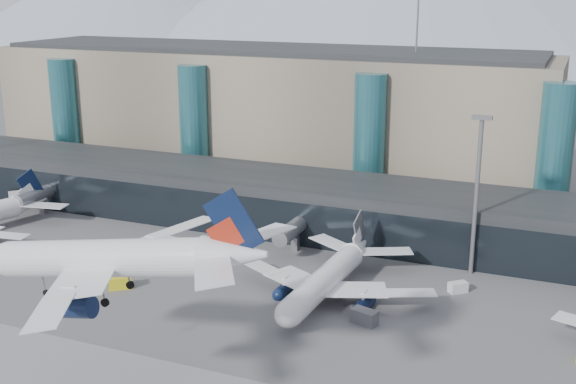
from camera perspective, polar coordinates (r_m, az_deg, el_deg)
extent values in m
plane|color=#515154|center=(88.76, -11.24, -14.45)|extent=(900.00, 900.00, 0.00)
cube|color=black|center=(134.52, 2.34, -1.07)|extent=(170.00, 18.00, 10.00)
cube|color=black|center=(126.91, 0.94, -2.60)|extent=(170.00, 0.40, 8.00)
cylinder|color=slate|center=(153.34, -18.84, -0.10)|extent=(2.80, 14.00, 2.80)
cube|color=slate|center=(154.15, -18.74, -1.17)|extent=(1.20, 1.20, 2.40)
cylinder|color=slate|center=(125.00, 0.58, -2.80)|extent=(2.80, 14.00, 2.80)
cube|color=slate|center=(126.00, 0.58, -4.09)|extent=(1.20, 1.20, 2.40)
cube|color=gray|center=(170.25, -1.80, 6.05)|extent=(130.00, 30.00, 30.00)
cube|color=black|center=(168.25, -1.85, 11.25)|extent=(123.50, 28.00, 1.00)
cylinder|color=#286470|center=(180.75, -17.14, 5.61)|extent=(6.40, 6.40, 28.00)
cylinder|color=#286470|center=(160.94, -7.41, 4.97)|extent=(6.40, 6.40, 28.00)
cylinder|color=#286470|center=(145.48, 6.43, 3.82)|extent=(6.40, 6.40, 28.00)
cylinder|color=#286470|center=(140.16, 20.29, 2.44)|extent=(6.40, 6.40, 28.00)
cylinder|color=slate|center=(156.63, 10.21, 13.41)|extent=(0.40, 0.40, 16.00)
cylinder|color=slate|center=(116.15, 14.64, -0.52)|extent=(0.70, 0.70, 25.00)
cube|color=slate|center=(113.28, 15.10, 5.70)|extent=(3.00, 1.20, 0.60)
cylinder|color=silver|center=(78.45, -13.32, -4.22)|extent=(24.70, 5.13, 4.07)
ellipsoid|color=silver|center=(85.57, -20.24, -3.09)|extent=(5.87, 4.31, 4.07)
cone|color=silver|center=(71.30, -2.59, -5.70)|extent=(7.18, 4.37, 4.07)
cube|color=silver|center=(71.10, -15.95, -7.17)|extent=(13.38, 18.30, 0.20)
cylinder|color=#0C1837|center=(74.23, -15.77, -7.88)|extent=(5.00, 2.45, 2.24)
cube|color=silver|center=(67.06, -4.22, -6.99)|extent=(7.65, 9.63, 0.16)
cube|color=silver|center=(84.82, -9.08, -2.91)|extent=(12.22, 18.48, 0.20)
cylinder|color=#0C1837|center=(84.48, -10.55, -4.56)|extent=(5.00, 2.45, 2.24)
cube|color=silver|center=(75.47, -1.16, -4.26)|extent=(7.09, 9.74, 0.16)
cube|color=#0C1837|center=(70.03, -2.36, -3.27)|extent=(6.08, 0.51, 7.16)
cube|color=#A12513|center=(70.83, -3.14, -4.10)|extent=(4.07, 0.46, 3.91)
cylinder|color=slate|center=(84.19, -18.13, -5.11)|extent=(0.17, 0.17, 3.25)
cylinder|color=black|center=(84.70, -18.05, -6.01)|extent=(0.73, 0.29, 0.72)
cylinder|color=black|center=(77.52, -13.46, -7.73)|extent=(0.94, 0.40, 0.93)
cylinder|color=black|center=(81.27, -11.58, -6.47)|extent=(0.94, 0.40, 0.93)
cone|color=silver|center=(151.84, -19.03, -0.12)|extent=(5.77, 7.65, 3.94)
cube|color=silver|center=(147.86, -18.06, -0.37)|extent=(9.31, 4.99, 0.16)
cube|color=silver|center=(155.76, -19.95, 0.26)|extent=(8.63, 8.65, 0.16)
cube|color=#0C1837|center=(151.20, -19.03, 1.06)|extent=(1.96, 5.69, 6.93)
cube|color=silver|center=(151.00, -19.31, 0.55)|extent=(1.42, 3.84, 3.79)
cylinder|color=silver|center=(107.07, 3.24, -6.12)|extent=(4.91, 23.12, 3.80)
ellipsoid|color=silver|center=(97.38, 0.66, -8.43)|extent=(4.06, 5.50, 3.80)
cone|color=silver|center=(119.93, 5.92, -3.60)|extent=(4.12, 6.74, 3.80)
cube|color=silver|center=(106.21, 7.70, -6.80)|extent=(17.29, 11.36, 0.19)
cylinder|color=#0C1837|center=(106.38, 6.43, -7.85)|extent=(2.31, 4.69, 2.09)
cube|color=silver|center=(118.53, 8.01, -3.82)|extent=(9.11, 6.60, 0.15)
cube|color=silver|center=(111.77, -0.35, -5.46)|extent=(17.11, 12.58, 0.19)
cylinder|color=#0C1837|center=(110.62, 0.28, -6.78)|extent=(2.31, 4.69, 2.09)
cube|color=silver|center=(121.36, 3.87, -3.21)|extent=(9.01, 7.18, 0.15)
cube|color=slate|center=(119.24, 6.01, -2.17)|extent=(0.50, 5.69, 6.70)
cube|color=silver|center=(118.72, 5.84, -2.83)|extent=(0.45, 3.81, 3.66)
cylinder|color=slate|center=(101.27, 1.48, -8.97)|extent=(0.15, 0.15, 3.04)
cylinder|color=black|center=(101.84, 1.47, -9.65)|extent=(0.27, 0.69, 0.68)
cylinder|color=black|center=(108.65, 4.53, -7.98)|extent=(0.38, 0.88, 0.87)
cylinder|color=black|center=(110.19, 2.30, -7.59)|extent=(0.38, 0.88, 0.87)
cube|color=silver|center=(130.71, -18.04, -4.34)|extent=(3.23, 2.36, 1.63)
cube|color=#48484D|center=(100.41, 6.05, -9.78)|extent=(3.99, 2.84, 2.00)
cube|color=silver|center=(112.39, 13.28, -7.34)|extent=(3.08, 2.97, 1.59)
cube|color=silver|center=(113.06, 3.04, -6.84)|extent=(2.59, 2.46, 1.32)
cube|color=gold|center=(113.68, -13.14, -6.97)|extent=(3.81, 3.52, 1.89)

